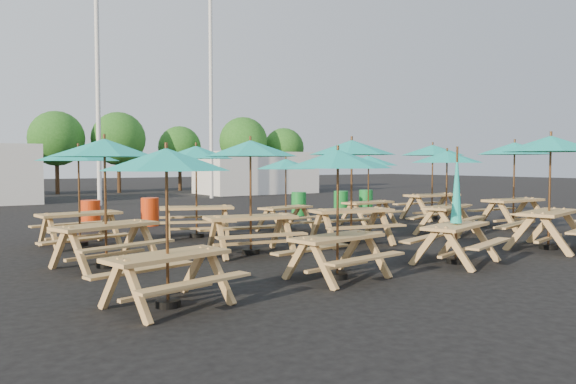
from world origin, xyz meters
TOP-DOWN VIEW (x-y plane):
  - ground at (0.00, 0.00)m, footprint 120.00×120.00m
  - picnic_unit_0 at (-5.98, -4.71)m, footprint 2.13×2.13m
  - picnic_unit_1 at (-5.89, -1.36)m, footprint 2.46×2.46m
  - picnic_unit_2 at (-5.67, 1.67)m, footprint 2.14×2.14m
  - picnic_unit_3 at (-2.95, -4.52)m, footprint 2.04×2.04m
  - picnic_unit_4 at (-2.91, -1.51)m, footprint 2.31×2.31m
  - picnic_unit_5 at (-2.77, 1.60)m, footprint 2.52×2.52m
  - picnic_unit_6 at (-0.15, -4.62)m, footprint 2.15×2.01m
  - picnic_unit_7 at (-0.20, -1.55)m, footprint 2.38×2.38m
  - picnic_unit_8 at (-0.10, 1.46)m, footprint 2.03×2.03m
  - picnic_unit_9 at (3.00, -4.57)m, footprint 2.60×2.60m
  - picnic_unit_10 at (3.16, -1.50)m, footprint 2.39×2.39m
  - picnic_unit_11 at (2.88, 1.36)m, footprint 1.95×1.95m
  - picnic_unit_13 at (5.96, -1.60)m, footprint 2.11×2.11m
  - picnic_unit_14 at (5.88, 1.49)m, footprint 2.13×2.13m
  - waste_bin_0 at (-4.68, 4.67)m, footprint 0.53×0.53m
  - waste_bin_1 at (-2.88, 4.84)m, footprint 0.53×0.53m
  - waste_bin_2 at (2.82, 5.09)m, footprint 0.53×0.53m
  - waste_bin_3 at (4.61, 4.89)m, footprint 0.53×0.53m
  - waste_bin_4 at (5.95, 4.97)m, footprint 0.53×0.53m
  - mast_0 at (-2.00, 14.00)m, footprint 0.20×0.20m
  - mast_1 at (4.50, 16.00)m, footprint 0.20×0.20m
  - event_tent_1 at (9.00, 19.00)m, footprint 7.00×4.00m
  - tree_3 at (-1.75, 24.72)m, footprint 3.36×3.36m
  - tree_4 at (1.90, 24.26)m, footprint 3.41×3.41m
  - tree_5 at (6.22, 24.67)m, footprint 2.94×2.94m
  - tree_6 at (10.23, 22.90)m, footprint 3.38×3.38m
  - tree_7 at (13.63, 22.92)m, footprint 2.95×2.95m

SIDE VIEW (x-z plane):
  - ground at x=0.00m, z-range 0.00..0.00m
  - waste_bin_0 at x=-4.68m, z-range 0.00..0.86m
  - waste_bin_1 at x=-2.88m, z-range 0.00..0.86m
  - waste_bin_2 at x=2.82m, z-range 0.00..0.86m
  - waste_bin_3 at x=4.61m, z-range 0.00..0.86m
  - waste_bin_4 at x=5.95m, z-range 0.00..0.86m
  - picnic_unit_6 at x=-0.15m, z-range -0.20..2.04m
  - event_tent_1 at x=9.00m, z-range 0.00..2.60m
  - picnic_unit_8 at x=-0.10m, z-range 0.73..2.79m
  - picnic_unit_0 at x=-5.98m, z-range 0.76..2.91m
  - picnic_unit_3 at x=-2.95m, z-range 0.77..2.93m
  - picnic_unit_11 at x=2.88m, z-range 0.77..2.94m
  - picnic_unit_10 at x=3.16m, z-range 0.81..3.07m
  - picnic_unit_2 at x=-5.67m, z-range 0.82..3.14m
  - picnic_unit_5 at x=-2.77m, z-range 0.85..3.24m
  - picnic_unit_1 at x=-5.89m, z-range 0.85..3.25m
  - picnic_unit_4 at x=-2.91m, z-range 0.86..3.29m
  - picnic_unit_7 at x=-0.20m, z-range 0.88..3.37m
  - picnic_unit_13 at x=5.96m, z-range 0.91..3.46m
  - picnic_unit_9 at x=3.00m, z-range 0.91..3.46m
  - picnic_unit_14 at x=5.88m, z-range 0.91..3.47m
  - tree_5 at x=6.22m, z-range 0.75..5.20m
  - tree_7 at x=13.63m, z-range 0.75..5.23m
  - tree_3 at x=-1.75m, z-range 0.86..5.95m
  - tree_6 at x=10.23m, z-range 0.86..5.99m
  - tree_4 at x=1.90m, z-range 0.87..6.04m
  - mast_0 at x=-2.00m, z-range 0.00..12.00m
  - mast_1 at x=4.50m, z-range 0.00..12.00m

